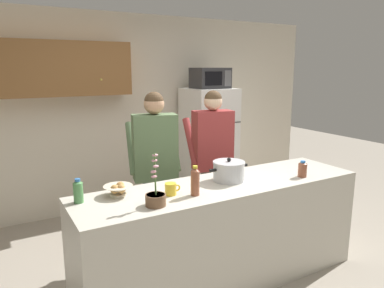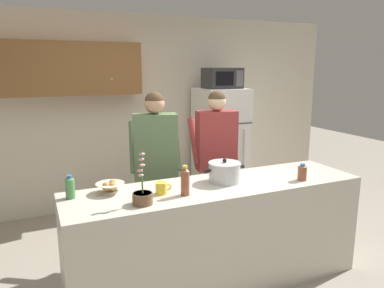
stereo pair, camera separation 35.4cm
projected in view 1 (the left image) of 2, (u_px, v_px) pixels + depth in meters
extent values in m
plane|color=#9E9384|center=(222.00, 280.00, 3.32)|extent=(14.00, 14.00, 0.00)
cube|color=beige|center=(129.00, 112.00, 5.01)|extent=(6.00, 0.12, 2.60)
cube|color=brown|center=(33.00, 69.00, 4.11)|extent=(2.21, 0.34, 0.63)
sphere|color=gold|center=(101.00, 79.00, 4.34)|extent=(0.03, 0.03, 0.03)
cube|color=beige|center=(223.00, 233.00, 3.23)|extent=(2.59, 0.68, 0.92)
cube|color=white|center=(209.00, 145.00, 5.22)|extent=(0.64, 0.64, 1.62)
cube|color=#333333|center=(222.00, 124.00, 4.87)|extent=(0.63, 0.01, 0.01)
cylinder|color=#B2B2B7|center=(233.00, 154.00, 5.03)|extent=(0.02, 0.02, 0.73)
cube|color=#2D2D30|center=(210.00, 78.00, 5.01)|extent=(0.48, 0.36, 0.28)
cube|color=black|center=(214.00, 79.00, 4.82)|extent=(0.26, 0.01, 0.18)
cube|color=#59595B|center=(228.00, 78.00, 4.93)|extent=(0.11, 0.01, 0.21)
cylinder|color=#33384C|center=(164.00, 217.00, 3.72)|extent=(0.11, 0.11, 0.82)
cylinder|color=#33384C|center=(149.00, 218.00, 3.67)|extent=(0.11, 0.11, 0.82)
cube|color=#59724C|center=(155.00, 147.00, 3.54)|extent=(0.46, 0.29, 0.65)
sphere|color=tan|center=(154.00, 104.00, 3.46)|extent=(0.20, 0.20, 0.20)
sphere|color=#4C3823|center=(154.00, 101.00, 3.45)|extent=(0.19, 0.19, 0.19)
cylinder|color=#59724C|center=(173.00, 146.00, 3.72)|extent=(0.17, 0.39, 0.50)
cylinder|color=#59724C|center=(132.00, 148.00, 3.60)|extent=(0.17, 0.39, 0.50)
cylinder|color=#726656|center=(218.00, 203.00, 4.11)|extent=(0.11, 0.11, 0.81)
cylinder|color=#726656|center=(206.00, 204.00, 4.06)|extent=(0.11, 0.11, 0.81)
cube|color=#993333|center=(213.00, 140.00, 3.93)|extent=(0.45, 0.27, 0.64)
sphere|color=beige|center=(213.00, 101.00, 3.85)|extent=(0.20, 0.20, 0.20)
sphere|color=#4C3823|center=(213.00, 99.00, 3.84)|extent=(0.19, 0.19, 0.19)
cylinder|color=#993333|center=(226.00, 139.00, 4.12)|extent=(0.14, 0.39, 0.49)
cylinder|color=#993333|center=(191.00, 141.00, 3.98)|extent=(0.14, 0.39, 0.49)
cylinder|color=silver|center=(229.00, 172.00, 3.21)|extent=(0.27, 0.27, 0.16)
cylinder|color=silver|center=(229.00, 162.00, 3.19)|extent=(0.28, 0.28, 0.02)
sphere|color=black|center=(229.00, 160.00, 3.18)|extent=(0.04, 0.04, 0.04)
cube|color=black|center=(213.00, 170.00, 3.12)|extent=(0.06, 0.02, 0.02)
cube|color=black|center=(244.00, 165.00, 3.28)|extent=(0.06, 0.02, 0.02)
cylinder|color=yellow|center=(171.00, 189.00, 2.85)|extent=(0.09, 0.09, 0.10)
torus|color=yellow|center=(177.00, 188.00, 2.88)|extent=(0.06, 0.01, 0.06)
cylinder|color=beige|center=(118.00, 194.00, 2.84)|extent=(0.13, 0.13, 0.02)
cone|color=beige|center=(118.00, 189.00, 2.83)|extent=(0.23, 0.23, 0.06)
sphere|color=tan|center=(115.00, 189.00, 2.80)|extent=(0.07, 0.07, 0.07)
sphere|color=tan|center=(120.00, 186.00, 2.87)|extent=(0.07, 0.07, 0.07)
sphere|color=tan|center=(121.00, 189.00, 2.80)|extent=(0.07, 0.07, 0.07)
cylinder|color=brown|center=(195.00, 183.00, 2.84)|extent=(0.07, 0.07, 0.20)
cone|color=brown|center=(195.00, 169.00, 2.81)|extent=(0.07, 0.07, 0.03)
cylinder|color=gold|center=(195.00, 167.00, 2.81)|extent=(0.04, 0.04, 0.02)
cylinder|color=#4C8C4C|center=(78.00, 193.00, 2.68)|extent=(0.07, 0.07, 0.15)
cone|color=#4C8C4C|center=(78.00, 182.00, 2.67)|extent=(0.07, 0.07, 0.02)
cylinder|color=#3372BF|center=(77.00, 180.00, 2.66)|extent=(0.04, 0.04, 0.02)
cylinder|color=brown|center=(302.00, 170.00, 3.32)|extent=(0.08, 0.08, 0.12)
cone|color=brown|center=(303.00, 163.00, 3.31)|extent=(0.08, 0.08, 0.02)
cylinder|color=#3372BF|center=(303.00, 162.00, 3.31)|extent=(0.04, 0.04, 0.02)
cylinder|color=brown|center=(156.00, 200.00, 2.63)|extent=(0.15, 0.15, 0.09)
cylinder|color=#38281E|center=(156.00, 195.00, 2.62)|extent=(0.14, 0.14, 0.01)
cylinder|color=#4C7238|center=(155.00, 174.00, 2.59)|extent=(0.01, 0.02, 0.30)
ellipsoid|color=pink|center=(154.00, 177.00, 2.58)|extent=(0.04, 0.03, 0.02)
ellipsoid|color=pink|center=(153.00, 172.00, 2.57)|extent=(0.04, 0.03, 0.02)
ellipsoid|color=pink|center=(156.00, 166.00, 2.57)|extent=(0.04, 0.03, 0.02)
ellipsoid|color=pink|center=(154.00, 160.00, 2.58)|extent=(0.04, 0.03, 0.02)
ellipsoid|color=pink|center=(155.00, 155.00, 2.57)|extent=(0.04, 0.03, 0.02)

